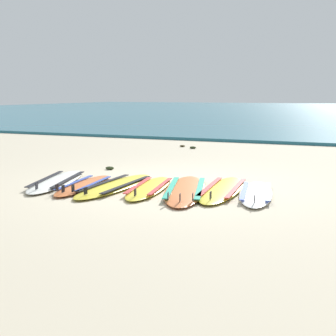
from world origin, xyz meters
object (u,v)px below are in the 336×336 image
object	(u,v)px
surfboard_4	(185,190)
surfboard_2	(115,186)
surfboard_6	(256,193)
surfboard_0	(57,181)
surfboard_3	(149,188)
surfboard_5	(223,189)
surfboard_1	(84,185)

from	to	relation	value
surfboard_4	surfboard_2	bearing A→B (deg)	-173.70
surfboard_2	surfboard_6	xyz separation A→B (m)	(2.36, 0.30, 0.00)
surfboard_0	surfboard_6	bearing A→B (deg)	5.29
surfboard_3	surfboard_4	size ratio (longest dim) A/B	0.82
surfboard_2	surfboard_5	xyz separation A→B (m)	(1.78, 0.41, 0.00)
surfboard_1	surfboard_3	bearing A→B (deg)	11.40
surfboard_4	surfboard_5	distance (m)	0.61
surfboard_6	surfboard_1	bearing A→B (deg)	-170.72
surfboard_3	surfboard_5	distance (m)	1.22
surfboard_4	surfboard_5	bearing A→B (deg)	26.73
surfboard_2	surfboard_4	size ratio (longest dim) A/B	0.92
surfboard_5	surfboard_3	bearing A→B (deg)	-163.14
surfboard_4	surfboard_6	distance (m)	1.14
surfboard_4	surfboard_5	size ratio (longest dim) A/B	1.10
surfboard_6	surfboard_3	bearing A→B (deg)	-172.10
surfboard_4	surfboard_6	xyz separation A→B (m)	(1.13, 0.16, -0.00)
surfboard_5	surfboard_1	bearing A→B (deg)	-165.79
surfboard_3	surfboard_2	bearing A→B (deg)	-174.54
surfboard_0	surfboard_4	xyz separation A→B (m)	(2.41, 0.16, 0.00)
surfboard_6	surfboard_4	bearing A→B (deg)	-171.68
surfboard_1	surfboard_3	world-z (taller)	same
surfboard_2	surfboard_3	bearing A→B (deg)	5.46
surfboard_0	surfboard_5	size ratio (longest dim) A/B	1.01
surfboard_2	surfboard_0	bearing A→B (deg)	-178.68
surfboard_4	surfboard_6	bearing A→B (deg)	8.32
surfboard_0	surfboard_1	bearing A→B (deg)	-11.97
surfboard_0	surfboard_4	size ratio (longest dim) A/B	0.92
surfboard_3	surfboard_6	size ratio (longest dim) A/B	1.03
surfboard_1	surfboard_4	world-z (taller)	same
surfboard_1	surfboard_6	xyz separation A→B (m)	(2.87, 0.47, -0.00)
surfboard_4	surfboard_5	xyz separation A→B (m)	(0.55, 0.28, -0.00)
surfboard_1	surfboard_2	distance (m)	0.54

